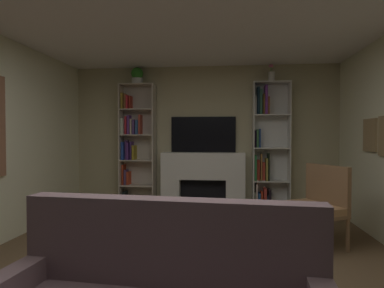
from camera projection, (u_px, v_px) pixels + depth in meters
wall_back_accent at (204, 139)px, 5.85m from camera, size 4.77×0.06×2.57m
fireplace at (203, 180)px, 5.71m from camera, size 1.56×0.55×1.04m
tv at (203, 135)px, 5.79m from camera, size 1.14×0.06×0.63m
bookshelf_left at (135, 146)px, 5.85m from camera, size 0.62×0.29×2.25m
bookshelf_right at (267, 153)px, 5.61m from camera, size 0.62×0.28×2.25m
potted_plant at (137, 76)px, 5.77m from camera, size 0.21×0.21×0.29m
vase_with_flowers at (272, 75)px, 5.52m from camera, size 0.11×0.11×0.30m
armchair at (314, 204)px, 3.95m from camera, size 0.88×0.90×0.97m
coffee_table at (176, 268)px, 2.47m from camera, size 0.83×0.40×0.39m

